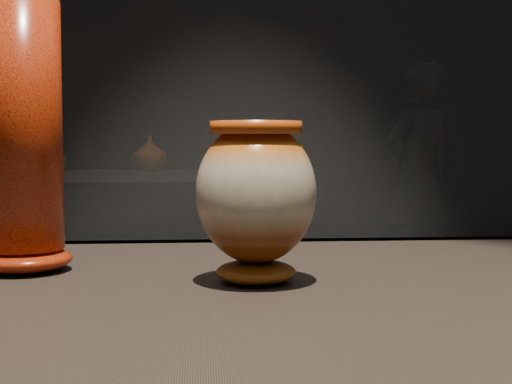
# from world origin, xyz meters

# --- Properties ---
(main_vase) EXTENTS (0.17, 0.17, 0.20)m
(main_vase) POSITION_xyz_m (-0.11, 0.05, 1.01)
(main_vase) COLOR #6A2B09
(main_vase) RESTS_ON display_plinth
(tall_vase) EXTENTS (0.14, 0.14, 0.40)m
(tall_vase) POSITION_xyz_m (-0.42, 0.15, 1.09)
(tall_vase) COLOR red
(tall_vase) RESTS_ON display_plinth
(back_shelf) EXTENTS (2.00, 0.60, 0.90)m
(back_shelf) POSITION_xyz_m (-0.59, 3.50, 0.64)
(back_shelf) COLOR black
(back_shelf) RESTS_ON ground
(back_vase_left) EXTENTS (0.20, 0.20, 0.17)m
(back_vase_left) POSITION_xyz_m (-1.05, 3.47, 0.98)
(back_vase_left) COLOR brown
(back_vase_left) RESTS_ON back_shelf
(back_vase_mid) EXTENTS (0.27, 0.27, 0.21)m
(back_vase_mid) POSITION_xyz_m (-0.49, 3.55, 1.00)
(back_vase_mid) COLOR #6A2B09
(back_vase_mid) RESTS_ON back_shelf
(back_vase_right) EXTENTS (0.06, 0.06, 0.12)m
(back_vase_right) POSITION_xyz_m (-0.08, 3.45, 0.96)
(back_vase_right) COLOR brown
(back_vase_right) RESTS_ON back_shelf
(visitor) EXTENTS (0.71, 0.62, 1.65)m
(visitor) POSITION_xyz_m (1.40, 4.27, 0.82)
(visitor) COLOR black
(visitor) RESTS_ON ground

